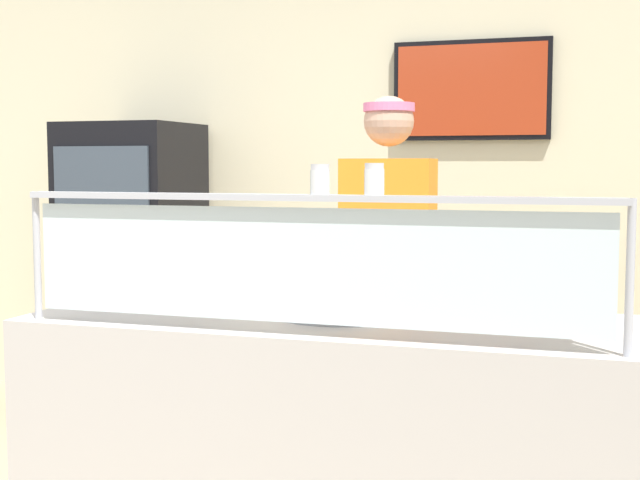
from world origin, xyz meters
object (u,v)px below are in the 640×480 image
Objects in this scene: parmesan_shaker at (320,181)px; pepper_flake_shaker at (374,181)px; pizza_tray at (340,310)px; pizza_server at (346,305)px; drink_fridge at (133,271)px; worker_figure at (389,276)px.

pepper_flake_shaker is at bearing 0.00° from parmesan_shaker.
parmesan_shaker reaches higher than pizza_tray.
parmesan_shaker reaches higher than pizza_server.
drink_fridge is (-1.94, 1.95, -0.57)m from pepper_flake_shaker.
pepper_flake_shaker is at bearing -60.45° from pizza_tray.
parmesan_shaker is 2.70m from drink_fridge.
parmesan_shaker is (0.02, -0.36, 0.44)m from pizza_server.
pizza_tray is 1.63× the size of pizza_server.
worker_figure reaches higher than parmesan_shaker.
pizza_tray is at bearing 153.49° from pizza_server.
worker_figure is at bearing 88.53° from pizza_tray.
pizza_server is at bearing -89.01° from worker_figure.
drink_fridge is at bearing 152.71° from worker_figure.
pizza_tray is 0.27× the size of drink_fridge.
drink_fridge is (-1.77, 1.95, -0.57)m from parmesan_shaker.
drink_fridge is (-1.74, 0.90, -0.15)m from worker_figure.
pizza_tray is 2.33m from drink_fridge.
pepper_flake_shaker reaches higher than pizza_tray.
drink_fridge reaches higher than pizza_tray.
worker_figure reaches higher than pizza_tray.
pepper_flake_shaker reaches higher than parmesan_shaker.
parmesan_shaker is at bearing -82.53° from pizza_tray.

